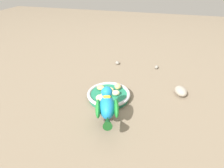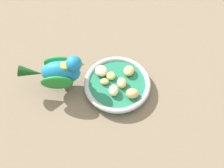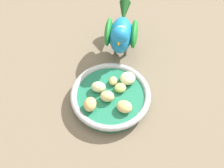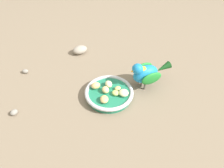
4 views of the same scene
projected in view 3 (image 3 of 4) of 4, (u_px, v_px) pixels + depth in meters
The scene contains 10 objects.
ground_plane at pixel (124, 99), 0.75m from camera, with size 4.00×4.00×0.00m, color #756651.
feeding_bowl at pixel (111, 97), 0.74m from camera, with size 0.19×0.19×0.03m.
apple_piece_0 at pixel (98, 87), 0.73m from camera, with size 0.03×0.03×0.02m, color beige.
apple_piece_1 at pixel (107, 96), 0.71m from camera, with size 0.03×0.03×0.02m, color #E5C67F.
apple_piece_2 at pixel (124, 107), 0.70m from camera, with size 0.04×0.03×0.02m, color tan.
apple_piece_3 at pixel (90, 104), 0.70m from camera, with size 0.04×0.03×0.03m, color tan.
apple_piece_4 at pixel (128, 78), 0.74m from camera, with size 0.04×0.04×0.02m, color beige.
apple_piece_5 at pixel (113, 81), 0.74m from camera, with size 0.02×0.02×0.02m, color tan.
apple_piece_6 at pixel (120, 88), 0.73m from camera, with size 0.03×0.03×0.02m, color #B2CC66.
parrot at pixel (121, 33), 0.78m from camera, with size 0.18×0.11×0.13m.
Camera 3 is at (0.38, 0.14, 0.64)m, focal length 49.54 mm.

